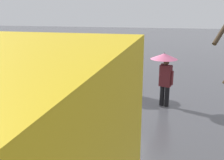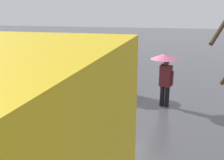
{
  "view_description": "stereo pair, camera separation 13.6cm",
  "coord_description": "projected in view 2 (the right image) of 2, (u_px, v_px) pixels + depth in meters",
  "views": [
    {
      "loc": [
        -2.01,
        10.11,
        3.72
      ],
      "look_at": [
        0.15,
        0.72,
        1.05
      ],
      "focal_mm": 40.76,
      "sensor_mm": 36.0,
      "label": 1
    },
    {
      "loc": [
        -2.15,
        10.07,
        3.72
      ],
      "look_at": [
        0.15,
        0.72,
        1.05
      ],
      "focal_mm": 40.76,
      "sensor_mm": 36.0,
      "label": 2
    }
  ],
  "objects": [
    {
      "name": "hand_dolly_boxes",
      "position": [
        108.0,
        83.0,
        10.91
      ],
      "size": [
        0.61,
        0.77,
        1.32
      ],
      "color": "#515156",
      "rests_on": "ground"
    },
    {
      "name": "slush_patch_far_side",
      "position": [
        54.0,
        119.0,
        8.95
      ],
      "size": [
        1.36,
        1.36,
        0.01
      ],
      "primitive_type": "cylinder",
      "color": "#ADAFB5",
      "rests_on": "ground"
    },
    {
      "name": "pedestrian_black_side",
      "position": [
        119.0,
        59.0,
        11.39
      ],
      "size": [
        1.04,
        1.04,
        2.15
      ],
      "color": "black",
      "rests_on": "ground"
    },
    {
      "name": "ground_plane",
      "position": [
        119.0,
        99.0,
        10.92
      ],
      "size": [
        90.0,
        90.0,
        0.0
      ],
      "primitive_type": "plane",
      "color": "#4C4C51"
    },
    {
      "name": "shopping_cart_vendor",
      "position": [
        129.0,
        88.0,
        10.65
      ],
      "size": [
        0.68,
        0.9,
        1.04
      ],
      "color": "#B2B2B7",
      "rests_on": "ground"
    },
    {
      "name": "pedestrian_pink_side",
      "position": [
        165.0,
        67.0,
        9.79
      ],
      "size": [
        1.04,
        1.04,
        2.15
      ],
      "color": "black",
      "rests_on": "ground"
    },
    {
      "name": "cargo_van_parked_right",
      "position": [
        36.0,
        72.0,
        10.8
      ],
      "size": [
        2.32,
        5.4,
        2.6
      ],
      "color": "#B7BABF",
      "rests_on": "ground"
    }
  ]
}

